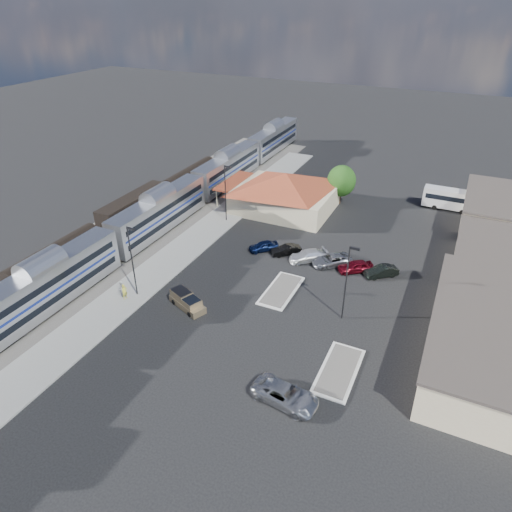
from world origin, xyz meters
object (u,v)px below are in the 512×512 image
at_px(station_depot, 285,191).
at_px(coach_bus, 458,200).
at_px(pickup_truck, 187,302).
at_px(suv, 285,395).

bearing_deg(station_depot, coach_bus, 23.88).
relative_size(station_depot, coach_bus, 1.73).
relative_size(station_depot, pickup_truck, 3.55).
height_order(pickup_truck, coach_bus, coach_bus).
height_order(pickup_truck, suv, pickup_truck).
bearing_deg(station_depot, pickup_truck, -89.54).
bearing_deg(pickup_truck, coach_bus, -8.98).
distance_m(pickup_truck, coach_bus, 47.98).
bearing_deg(coach_bus, station_depot, 114.06).
relative_size(pickup_truck, coach_bus, 0.49).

